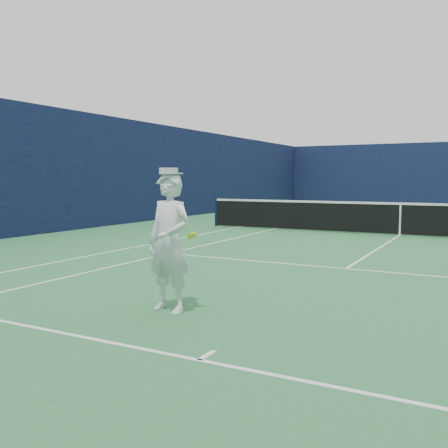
{
  "coord_description": "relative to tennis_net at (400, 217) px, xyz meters",
  "views": [
    {
      "loc": [
        2.37,
        -15.83,
        1.72
      ],
      "look_at": [
        -1.25,
        -9.03,
        1.02
      ],
      "focal_mm": 40.0,
      "sensor_mm": 36.0,
      "label": 1
    }
  ],
  "objects": [
    {
      "name": "windscreen_fence",
      "position": [
        0.0,
        0.0,
        1.45
      ],
      "size": [
        20.12,
        36.12,
        4.0
      ],
      "color": "#0E1636",
      "rests_on": "ground"
    },
    {
      "name": "court_markings",
      "position": [
        0.0,
        0.0,
        -0.55
      ],
      "size": [
        11.03,
        23.83,
        0.01
      ],
      "color": "white",
      "rests_on": "ground"
    },
    {
      "name": "tennis_player",
      "position": [
        -1.25,
        -10.53,
        0.35
      ],
      "size": [
        0.76,
        0.55,
        1.86
      ],
      "rotation": [
        0.0,
        0.0,
        -0.12
      ],
      "color": "white",
      "rests_on": "ground"
    },
    {
      "name": "ground",
      "position": [
        0.0,
        0.0,
        -0.55
      ],
      "size": [
        80.0,
        80.0,
        0.0
      ],
      "primitive_type": "plane",
      "color": "#2B723D",
      "rests_on": "ground"
    },
    {
      "name": "tennis_net",
      "position": [
        0.0,
        0.0,
        0.0
      ],
      "size": [
        12.88,
        0.09,
        1.07
      ],
      "color": "#141E4C",
      "rests_on": "ground"
    }
  ]
}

